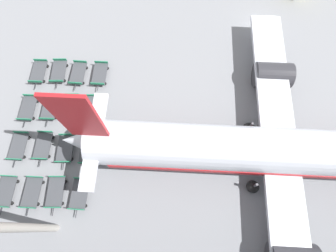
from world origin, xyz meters
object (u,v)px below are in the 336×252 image
(baggage_dolly_row_near_col_d, at_px, (6,192))
(baggage_dolly_row_far_col_b, at_px, (93,108))
(baggage_dolly_row_mid_b_col_b, at_px, (71,107))
(baggage_dolly_row_mid_a_col_a, at_px, (59,72))
(baggage_dolly_row_mid_a_col_c, at_px, (43,146))
(baggage_dolly_row_mid_a_col_d, at_px, (32,192))
(baggage_dolly_row_far_col_a, at_px, (100,74))
(baggage_dolly_row_near_col_b, at_px, (28,108))
(baggage_dolly_row_mid_b_col_d, at_px, (56,192))
(baggage_dolly_row_near_col_a, at_px, (39,72))
(baggage_dolly_row_far_col_d, at_px, (80,194))
(baggage_dolly_row_near_col_c, at_px, (19,146))
(baggage_dolly_row_mid_b_col_c, at_px, (65,149))
(baggage_dolly_row_far_col_c, at_px, (88,150))
(baggage_dolly_row_mid_a_col_b, at_px, (50,108))
(airplane, at_px, (294,152))
(baggage_dolly_row_mid_b_col_a, at_px, (78,74))

(baggage_dolly_row_near_col_d, xyz_separation_m, baggage_dolly_row_far_col_b, (-8.59, 7.67, 0.00))
(baggage_dolly_row_mid_b_col_b, bearing_deg, baggage_dolly_row_mid_a_col_a, -157.91)
(baggage_dolly_row_mid_a_col_c, height_order, baggage_dolly_row_far_col_b, same)
(baggage_dolly_row_mid_a_col_d, relative_size, baggage_dolly_row_far_col_a, 1.00)
(baggage_dolly_row_near_col_b, xyz_separation_m, baggage_dolly_row_mid_b_col_d, (8.99, 4.12, 0.00))
(baggage_dolly_row_mid_a_col_c, relative_size, baggage_dolly_row_mid_b_col_d, 1.01)
(baggage_dolly_row_near_col_a, height_order, baggage_dolly_row_far_col_d, same)
(baggage_dolly_row_far_col_a, bearing_deg, baggage_dolly_row_far_col_d, -4.51)
(baggage_dolly_row_mid_a_col_c, bearing_deg, baggage_dolly_row_mid_b_col_d, 21.73)
(baggage_dolly_row_near_col_a, xyz_separation_m, baggage_dolly_row_mid_a_col_d, (13.52, 1.41, 0.00))
(baggage_dolly_row_near_col_a, xyz_separation_m, baggage_dolly_row_near_col_c, (8.86, -0.71, 0.00))
(baggage_dolly_row_mid_a_col_c, xyz_separation_m, baggage_dolly_row_mid_b_col_c, (0.38, 2.30, 0.00))
(baggage_dolly_row_mid_b_col_b, distance_m, baggage_dolly_row_far_col_c, 5.30)
(baggage_dolly_row_far_col_b, bearing_deg, baggage_dolly_row_mid_a_col_b, -92.56)
(baggage_dolly_row_near_col_a, bearing_deg, baggage_dolly_row_mid_b_col_b, 42.11)
(baggage_dolly_row_far_col_c, distance_m, baggage_dolly_row_far_col_d, 4.40)
(baggage_dolly_row_mid_b_col_b, relative_size, baggage_dolly_row_far_col_b, 1.00)
(baggage_dolly_row_near_col_d, relative_size, baggage_dolly_row_mid_b_col_d, 1.01)
(baggage_dolly_row_mid_a_col_a, bearing_deg, baggage_dolly_row_mid_b_col_d, 5.76)
(baggage_dolly_row_mid_a_col_b, relative_size, baggage_dolly_row_far_col_d, 1.00)
(airplane, bearing_deg, baggage_dolly_row_mid_a_col_a, -114.60)
(baggage_dolly_row_near_col_b, relative_size, baggage_dolly_row_far_col_b, 1.01)
(baggage_dolly_row_near_col_a, distance_m, baggage_dolly_row_near_col_b, 4.59)
(baggage_dolly_row_mid_a_col_a, bearing_deg, baggage_dolly_row_mid_a_col_d, -3.74)
(baggage_dolly_row_near_col_c, bearing_deg, baggage_dolly_row_mid_a_col_b, 148.60)
(baggage_dolly_row_near_col_c, xyz_separation_m, baggage_dolly_row_far_col_c, (0.56, 7.09, 0.00))
(airplane, xyz_separation_m, baggage_dolly_row_far_col_d, (2.90, -20.11, -2.35))
(baggage_dolly_row_far_col_c, bearing_deg, baggage_dolly_row_mid_b_col_d, -33.27)
(baggage_dolly_row_mid_b_col_b, bearing_deg, baggage_dolly_row_mid_b_col_c, -0.80)
(baggage_dolly_row_mid_a_col_c, bearing_deg, baggage_dolly_row_far_col_b, 130.59)
(baggage_dolly_row_near_col_c, relative_size, baggage_dolly_row_mid_b_col_a, 1.00)
(baggage_dolly_row_near_col_b, xyz_separation_m, baggage_dolly_row_mid_a_col_d, (8.95, 1.86, 0.00))
(baggage_dolly_row_near_col_a, height_order, baggage_dolly_row_mid_a_col_a, same)
(airplane, bearing_deg, baggage_dolly_row_near_col_c, -94.36)
(baggage_dolly_row_near_col_d, bearing_deg, baggage_dolly_row_mid_a_col_c, 147.31)
(baggage_dolly_row_near_col_a, height_order, baggage_dolly_row_mid_b_col_c, same)
(baggage_dolly_row_mid_b_col_a, distance_m, baggage_dolly_row_far_col_b, 4.89)
(baggage_dolly_row_mid_a_col_a, xyz_separation_m, baggage_dolly_row_far_col_a, (0.49, 4.73, 0.00))
(baggage_dolly_row_mid_a_col_d, relative_size, baggage_dolly_row_mid_b_col_b, 1.01)
(baggage_dolly_row_mid_b_col_b, height_order, baggage_dolly_row_mid_b_col_c, same)
(baggage_dolly_row_far_col_d, bearing_deg, baggage_dolly_row_near_col_c, -126.49)
(baggage_dolly_row_near_col_b, height_order, baggage_dolly_row_mid_a_col_b, same)
(baggage_dolly_row_near_col_b, bearing_deg, baggage_dolly_row_mid_a_col_b, 90.09)
(airplane, distance_m, baggage_dolly_row_mid_a_col_a, 26.27)
(baggage_dolly_row_mid_a_col_b, xyz_separation_m, baggage_dolly_row_far_col_b, (0.21, 4.68, 0.00))
(baggage_dolly_row_near_col_d, distance_m, baggage_dolly_row_mid_b_col_d, 4.75)
(baggage_dolly_row_near_col_b, height_order, baggage_dolly_row_far_col_a, same)
(airplane, distance_m, baggage_dolly_row_near_col_b, 27.38)
(airplane, relative_size, baggage_dolly_row_mid_a_col_b, 11.83)
(baggage_dolly_row_near_col_c, distance_m, baggage_dolly_row_mid_a_col_b, 5.03)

